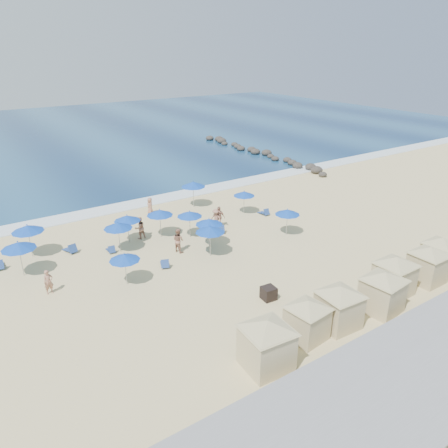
{
  "coord_description": "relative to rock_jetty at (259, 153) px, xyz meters",
  "views": [
    {
      "loc": [
        -14.68,
        -23.0,
        14.68
      ],
      "look_at": [
        3.01,
        3.0,
        1.69
      ],
      "focal_mm": 35.0,
      "sensor_mm": 36.0,
      "label": 1
    }
  ],
  "objects": [
    {
      "name": "cabana_0",
      "position": [
        -27.33,
        -34.85,
        1.31
      ],
      "size": [
        4.65,
        4.65,
        2.93
      ],
      "color": "tan",
      "rests_on": "ground"
    },
    {
      "name": "ocean",
      "position": [
        -24.01,
        30.1,
        -0.33
      ],
      "size": [
        160.0,
        80.0,
        0.06
      ],
      "primitive_type": "cube",
      "color": "navy",
      "rests_on": "ground"
    },
    {
      "name": "beachgoer_4",
      "position": [
        -22.98,
        -12.6,
        0.43
      ],
      "size": [
        0.65,
        0.86,
        1.59
      ],
      "primitive_type": "imported",
      "rotation": [
        0.0,
        0.0,
        4.5
      ],
      "color": "#A36E5A",
      "rests_on": "ground"
    },
    {
      "name": "beach_chair_3",
      "position": [
        -26.67,
        -22.73,
        -0.12
      ],
      "size": [
        1.0,
        1.39,
        0.7
      ],
      "color": "navy",
      "rests_on": "ground"
    },
    {
      "name": "cabana_2",
      "position": [
        -21.87,
        -34.49,
        1.22
      ],
      "size": [
        4.4,
        4.4,
        2.77
      ],
      "color": "tan",
      "rests_on": "ground"
    },
    {
      "name": "beachgoer_5",
      "position": [
        -24.66,
        -21.12,
        0.58
      ],
      "size": [
        0.96,
        1.09,
        1.88
      ],
      "primitive_type": "imported",
      "rotation": [
        0.0,
        0.0,
        1.88
      ],
      "color": "#A36E5A",
      "rests_on": "ground"
    },
    {
      "name": "umbrella_10",
      "position": [
        -15.71,
        -17.43,
        1.6
      ],
      "size": [
        1.99,
        1.99,
        2.26
      ],
      "color": "#A5A8AD",
      "rests_on": "ground"
    },
    {
      "name": "cabana_4",
      "position": [
        -16.34,
        -34.05,
        1.24
      ],
      "size": [
        4.47,
        4.47,
        2.8
      ],
      "color": "tan",
      "rests_on": "ground"
    },
    {
      "name": "beachgoer_3",
      "position": [
        -19.71,
        -18.76,
        0.49
      ],
      "size": [
        0.98,
        1.25,
        1.7
      ],
      "primitive_type": "imported",
      "rotation": [
        0.0,
        0.0,
        5.08
      ],
      "color": "#A36E5A",
      "rests_on": "ground"
    },
    {
      "name": "umbrella_11",
      "position": [
        -15.73,
        -23.37,
        1.66
      ],
      "size": [
        2.05,
        2.05,
        2.33
      ],
      "color": "#A5A8AD",
      "rests_on": "ground"
    },
    {
      "name": "cabana_6",
      "position": [
        -11.07,
        -33.93,
        1.2
      ],
      "size": [
        4.34,
        4.34,
        2.72
      ],
      "color": "tan",
      "rests_on": "ground"
    },
    {
      "name": "seawall",
      "position": [
        -24.01,
        -38.4,
        0.29
      ],
      "size": [
        160.0,
        6.1,
        1.22
      ],
      "color": "gray",
      "rests_on": "ground"
    },
    {
      "name": "beachgoer_2",
      "position": [
        -19.45,
        -18.82,
        0.58
      ],
      "size": [
        1.0,
        1.17,
        1.89
      ],
      "primitive_type": "imported",
      "rotation": [
        0.0,
        0.0,
        5.31
      ],
      "color": "#A36E5A",
      "rests_on": "ground"
    },
    {
      "name": "beachgoer_1",
      "position": [
        -26.05,
        -17.21,
        0.56
      ],
      "size": [
        0.96,
        0.78,
        1.84
      ],
      "primitive_type": "imported",
      "rotation": [
        0.0,
        0.0,
        3.24
      ],
      "color": "#A36E5A",
      "rests_on": "ground"
    },
    {
      "name": "umbrella_7",
      "position": [
        -24.51,
        -17.84,
        1.76
      ],
      "size": [
        2.15,
        2.15,
        2.44
      ],
      "color": "#A5A8AD",
      "rests_on": "ground"
    },
    {
      "name": "umbrella_2",
      "position": [
        -34.1,
        -15.74,
        1.92
      ],
      "size": [
        2.31,
        2.31,
        2.63
      ],
      "color": "#A5A8AD",
      "rests_on": "ground"
    },
    {
      "name": "umbrella_12",
      "position": [
        -23.04,
        -23.08,
        1.78
      ],
      "size": [
        2.17,
        2.17,
        2.46
      ],
      "color": "#A5A8AD",
      "rests_on": "ground"
    },
    {
      "name": "umbrella_9",
      "position": [
        -18.65,
        -13.21,
        1.92
      ],
      "size": [
        2.31,
        2.31,
        2.63
      ],
      "color": "#A5A8AD",
      "rests_on": "ground"
    },
    {
      "name": "ground",
      "position": [
        -24.01,
        -24.9,
        -0.36
      ],
      "size": [
        160.0,
        160.0,
        0.0
      ],
      "primitive_type": "plane",
      "color": "#D8C489",
      "rests_on": "ground"
    },
    {
      "name": "umbrella_5",
      "position": [
        -28.34,
        -18.59,
        1.77
      ],
      "size": [
        2.16,
        2.16,
        2.46
      ],
      "color": "#A5A8AD",
      "rests_on": "ground"
    },
    {
      "name": "umbrella_3",
      "position": [
        -29.87,
        -23.54,
        1.63
      ],
      "size": [
        2.02,
        2.02,
        2.3
      ],
      "color": "#A5A8AD",
      "rests_on": "ground"
    },
    {
      "name": "surf_line",
      "position": [
        -24.01,
        -9.4,
        -0.32
      ],
      "size": [
        160.0,
        2.5,
        0.08
      ],
      "primitive_type": "cube",
      "color": "white",
      "rests_on": "ground"
    },
    {
      "name": "beach_chair_1",
      "position": [
        -31.51,
        -16.62,
        -0.1
      ],
      "size": [
        0.89,
        1.48,
        0.76
      ],
      "color": "navy",
      "rests_on": "ground"
    },
    {
      "name": "beach_chair_4",
      "position": [
        -19.98,
        -19.8,
        -0.09
      ],
      "size": [
        1.09,
        1.53,
        0.77
      ],
      "color": "navy",
      "rests_on": "ground"
    },
    {
      "name": "beach_chair_2",
      "position": [
        -28.99,
        -18.32,
        -0.14
      ],
      "size": [
        0.62,
        1.19,
        0.63
      ],
      "color": "navy",
      "rests_on": "ground"
    },
    {
      "name": "cabana_3",
      "position": [
        -18.6,
        -34.87,
        1.25
      ],
      "size": [
        4.46,
        4.46,
        2.81
      ],
      "color": "tan",
      "rests_on": "ground"
    },
    {
      "name": "umbrella_4",
      "position": [
        -27.12,
        -17.39,
        1.7
      ],
      "size": [
        2.09,
        2.09,
        2.38
      ],
      "color": "#A5A8AD",
      "rests_on": "ground"
    },
    {
      "name": "cabana_5",
      "position": [
        -13.23,
        -34.36,
        1.22
      ],
      "size": [
        4.41,
        4.41,
        2.77
      ],
      "color": "tan",
      "rests_on": "ground"
    },
    {
      "name": "umbrella_1",
      "position": [
        -35.24,
        -18.45,
        1.9
      ],
      "size": [
        2.29,
        2.29,
        2.61
      ],
      "color": "#A5A8AD",
      "rests_on": "ground"
    },
    {
      "name": "umbrella_6",
      "position": [
        -22.23,
        -21.67,
        1.72
      ],
      "size": [
        2.11,
        2.11,
        2.4
      ],
      "color": "#A5A8AD",
      "rests_on": "ground"
    },
    {
      "name": "rock_jetty",
      "position": [
        0.0,
        0.0,
        0.0
      ],
      "size": [
        2.56,
        26.66,
        0.96
      ],
      "color": "#282421",
      "rests_on": "ground"
    },
    {
      "name": "umbrella_8",
      "position": [
        -22.55,
        -19.24,
        1.66
      ],
      "size": [
        2.05,
        2.05,
        2.33
      ],
      "color": "#A5A8AD",
      "rests_on": "ground"
    },
    {
      "name": "beach_chair_5",
      "position": [
        -14.33,
        -18.76,
        -0.13
      ],
      "size": [
        0.59,
        1.26,
        0.68
      ],
      "color": "navy",
      "rests_on": "ground"
    },
    {
      "name": "beachgoer_0",
      "position": [
        -34.35,
        -21.84,
        0.45
      ],
      "size": [
        0.63,
        0.45,
        1.62
      ],
      "primitive_type": "imported",
      "rotation": [
        0.0,
        0.0,
        0.1
      ],
      "color": "#A36E5A",
      "rests_on": "ground"
    },
    {
      "name": "trash_bin",
      "position": [
        -23.29,
        -30.19,
        0.05
      ],
      "size": [
        0.9,
        0.9,
        0.82
      ],
      "primitive_type": "cube",
      "rotation": [
        0.0,
        0.0,
        -0.09
      ],
      "color": "black",
      "rests_on": "ground"
    },
    {
      "name": "cabana_1",
      "position": [
        -24.1,
        -34.3,
        1.1
      ],
      "size": [
        4.04,
        4.04,
        2.55
      ],
      "color": "tan",
      "rests_on": "ground"
    }
  ]
}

